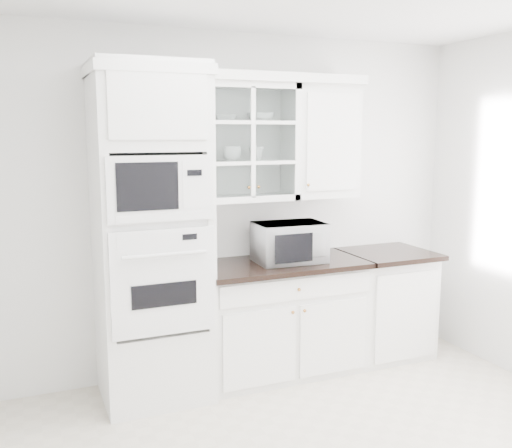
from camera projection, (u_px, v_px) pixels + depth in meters
name	position (u px, v px, depth m)	size (l,w,h in m)	color
room_shell	(313.00, 158.00, 3.34)	(4.00, 3.50, 2.70)	white
oven_column	(152.00, 236.00, 4.04)	(0.76, 0.68, 2.40)	white
base_cabinet_run	(280.00, 317.00, 4.58)	(1.32, 0.67, 0.92)	white
extra_base_cabinet	(384.00, 302.00, 4.96)	(0.72, 0.67, 0.92)	white
upper_cabinet_glass	(245.00, 142.00, 4.39)	(0.80, 0.33, 0.90)	white
upper_cabinet_solid	(322.00, 142.00, 4.65)	(0.55, 0.33, 0.90)	white
crown_molding	(233.00, 77.00, 4.25)	(2.14, 0.38, 0.07)	white
countertop_microwave	(289.00, 242.00, 4.48)	(0.53, 0.44, 0.31)	white
bowl_a	(224.00, 118.00, 4.31)	(0.20, 0.20, 0.05)	white
bowl_b	(260.00, 117.00, 4.41)	(0.21, 0.21, 0.07)	white
cup_a	(232.00, 154.00, 4.36)	(0.14, 0.14, 0.11)	white
cup_b	(256.00, 154.00, 4.42)	(0.11, 0.11, 0.11)	white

